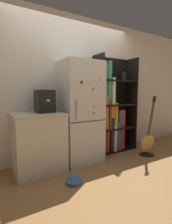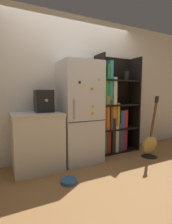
{
  "view_description": "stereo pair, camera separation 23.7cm",
  "coord_description": "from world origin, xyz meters",
  "px_view_note": "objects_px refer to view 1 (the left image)",
  "views": [
    {
      "loc": [
        -1.47,
        -2.46,
        1.2
      ],
      "look_at": [
        0.11,
        0.15,
        0.86
      ],
      "focal_mm": 28.0,
      "sensor_mm": 36.0,
      "label": 1
    },
    {
      "loc": [
        -1.27,
        -2.58,
        1.2
      ],
      "look_at": [
        0.11,
        0.15,
        0.86
      ],
      "focal_mm": 28.0,
      "sensor_mm": 36.0,
      "label": 2
    }
  ],
  "objects_px": {
    "espresso_machine": "(45,101)",
    "pet_bowl": "(73,181)",
    "guitar": "(147,146)",
    "refrigerator": "(80,112)",
    "bookshelf": "(111,113)"
  },
  "relations": [
    {
      "from": "espresso_machine",
      "to": "pet_bowl",
      "type": "height_order",
      "value": "espresso_machine"
    },
    {
      "from": "espresso_machine",
      "to": "guitar",
      "type": "bearing_deg",
      "value": -13.97
    },
    {
      "from": "guitar",
      "to": "refrigerator",
      "type": "bearing_deg",
      "value": 160.78
    },
    {
      "from": "espresso_machine",
      "to": "pet_bowl",
      "type": "distance_m",
      "value": 1.25
    },
    {
      "from": "bookshelf",
      "to": "pet_bowl",
      "type": "bearing_deg",
      "value": -148.02
    },
    {
      "from": "espresso_machine",
      "to": "guitar",
      "type": "relative_size",
      "value": 0.31
    },
    {
      "from": "bookshelf",
      "to": "guitar",
      "type": "height_order",
      "value": "bookshelf"
    },
    {
      "from": "bookshelf",
      "to": "guitar",
      "type": "distance_m",
      "value": 0.96
    },
    {
      "from": "guitar",
      "to": "espresso_machine",
      "type": "bearing_deg",
      "value": 166.03
    },
    {
      "from": "pet_bowl",
      "to": "bookshelf",
      "type": "bearing_deg",
      "value": 31.98
    },
    {
      "from": "bookshelf",
      "to": "guitar",
      "type": "bearing_deg",
      "value": -51.37
    },
    {
      "from": "refrigerator",
      "to": "pet_bowl",
      "type": "bearing_deg",
      "value": -126.02
    },
    {
      "from": "espresso_machine",
      "to": "refrigerator",
      "type": "bearing_deg",
      "value": -2.73
    },
    {
      "from": "refrigerator",
      "to": "guitar",
      "type": "xyz_separation_m",
      "value": [
        1.24,
        -0.43,
        -0.7
      ]
    },
    {
      "from": "refrigerator",
      "to": "guitar",
      "type": "bearing_deg",
      "value": -19.22
    }
  ]
}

